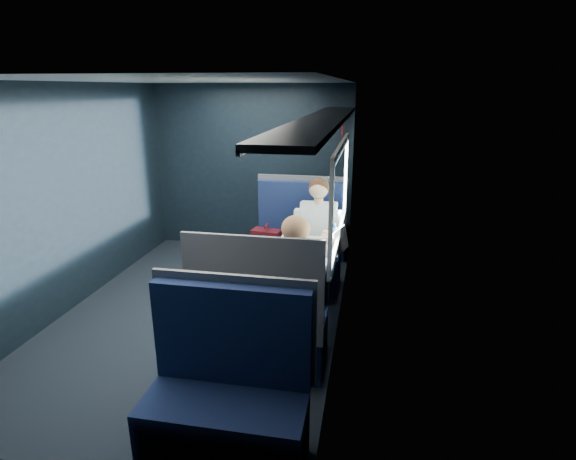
% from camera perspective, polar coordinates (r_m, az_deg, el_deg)
% --- Properties ---
extents(ground, '(2.80, 4.20, 0.01)m').
position_cam_1_polar(ground, '(4.86, -10.65, -10.19)').
color(ground, black).
extents(room_shell, '(3.00, 4.40, 2.40)m').
position_cam_1_polar(room_shell, '(4.37, -11.46, 7.24)').
color(room_shell, black).
rests_on(room_shell, ground).
extents(table, '(0.62, 1.00, 0.74)m').
position_cam_1_polar(table, '(4.33, 1.73, -3.71)').
color(table, '#54565E').
rests_on(table, ground).
extents(seat_bay_near, '(1.05, 0.62, 1.26)m').
position_cam_1_polar(seat_bay_near, '(5.25, 1.04, -2.63)').
color(seat_bay_near, '#0D173C').
rests_on(seat_bay_near, ground).
extents(seat_bay_far, '(1.04, 0.62, 1.26)m').
position_cam_1_polar(seat_bay_far, '(3.70, -3.30, -12.00)').
color(seat_bay_far, '#0D173C').
rests_on(seat_bay_far, ground).
extents(seat_row_front, '(1.04, 0.51, 1.16)m').
position_cam_1_polar(seat_row_front, '(6.12, 2.60, 0.22)').
color(seat_row_front, '#0D173C').
rests_on(seat_row_front, ground).
extents(seat_row_back, '(1.04, 0.51, 1.16)m').
position_cam_1_polar(seat_row_back, '(2.97, -7.78, -20.69)').
color(seat_row_back, '#0D173C').
rests_on(seat_row_back, ground).
extents(man, '(0.53, 0.56, 1.32)m').
position_cam_1_polar(man, '(4.96, 3.74, -0.27)').
color(man, black).
rests_on(man, ground).
extents(woman, '(0.53, 0.56, 1.32)m').
position_cam_1_polar(woman, '(3.66, 1.07, -6.81)').
color(woman, black).
rests_on(woman, ground).
extents(papers, '(0.70, 0.93, 0.01)m').
position_cam_1_polar(papers, '(4.26, 1.79, -2.97)').
color(papers, white).
rests_on(papers, table).
extents(laptop, '(0.32, 0.37, 0.24)m').
position_cam_1_polar(laptop, '(4.27, 5.85, -2.09)').
color(laptop, silver).
rests_on(laptop, table).
extents(bottle_small, '(0.06, 0.06, 0.21)m').
position_cam_1_polar(bottle_small, '(4.52, 5.88, -0.64)').
color(bottle_small, silver).
rests_on(bottle_small, table).
extents(cup, '(0.06, 0.06, 0.08)m').
position_cam_1_polar(cup, '(4.67, 4.83, -0.65)').
color(cup, white).
rests_on(cup, table).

